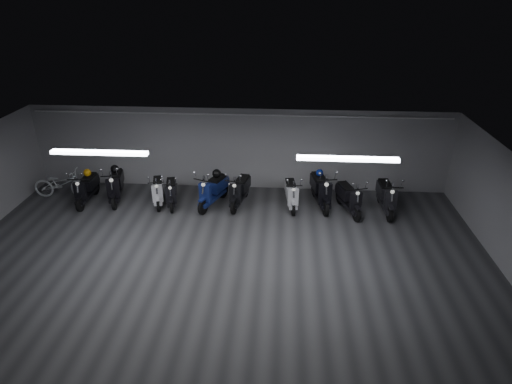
# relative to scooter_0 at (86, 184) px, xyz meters

# --- Properties ---
(floor) EXTENTS (14.00, 10.00, 0.01)m
(floor) POSITION_rel_scooter_0_xyz_m (4.81, -3.51, -0.67)
(floor) COLOR #363638
(floor) RESTS_ON ground
(ceiling) EXTENTS (14.00, 10.00, 0.01)m
(ceiling) POSITION_rel_scooter_0_xyz_m (4.81, -3.51, 2.14)
(ceiling) COLOR gray
(ceiling) RESTS_ON ground
(back_wall) EXTENTS (14.00, 0.01, 2.80)m
(back_wall) POSITION_rel_scooter_0_xyz_m (4.81, 1.50, 0.74)
(back_wall) COLOR gray
(back_wall) RESTS_ON ground
(fluor_strip_left) EXTENTS (2.40, 0.18, 0.08)m
(fluor_strip_left) POSITION_rel_scooter_0_xyz_m (1.81, -2.51, 2.08)
(fluor_strip_left) COLOR white
(fluor_strip_left) RESTS_ON ceiling
(fluor_strip_right) EXTENTS (2.40, 0.18, 0.08)m
(fluor_strip_right) POSITION_rel_scooter_0_xyz_m (7.81, -2.51, 2.08)
(fluor_strip_right) COLOR white
(fluor_strip_right) RESTS_ON ceiling
(conduit) EXTENTS (13.60, 0.05, 0.05)m
(conduit) POSITION_rel_scooter_0_xyz_m (4.81, 1.41, 1.96)
(conduit) COLOR white
(conduit) RESTS_ON back_wall
(scooter_0) EXTENTS (0.61, 1.78, 1.32)m
(scooter_0) POSITION_rel_scooter_0_xyz_m (0.00, 0.00, 0.00)
(scooter_0) COLOR black
(scooter_0) RESTS_ON floor
(scooter_1) EXTENTS (1.02, 1.99, 1.41)m
(scooter_1) POSITION_rel_scooter_0_xyz_m (0.89, 0.21, 0.05)
(scooter_1) COLOR black
(scooter_1) RESTS_ON floor
(scooter_2) EXTENTS (0.91, 1.71, 1.21)m
(scooter_2) POSITION_rel_scooter_0_xyz_m (2.31, 0.09, -0.06)
(scooter_2) COLOR silver
(scooter_2) RESTS_ON floor
(scooter_3) EXTENTS (0.86, 1.68, 1.19)m
(scooter_3) POSITION_rel_scooter_0_xyz_m (2.77, 0.02, -0.07)
(scooter_3) COLOR black
(scooter_3) RESTS_ON floor
(scooter_4) EXTENTS (1.28, 1.99, 1.41)m
(scooter_4) POSITION_rel_scooter_0_xyz_m (4.10, 0.07, 0.04)
(scooter_4) COLOR navy
(scooter_4) RESTS_ON floor
(scooter_5) EXTENTS (0.96, 1.89, 1.34)m
(scooter_5) POSITION_rel_scooter_0_xyz_m (4.94, 0.16, 0.01)
(scooter_5) COLOR black
(scooter_5) RESTS_ON floor
(scooter_6) EXTENTS (0.74, 1.71, 1.23)m
(scooter_6) POSITION_rel_scooter_0_xyz_m (6.58, 0.13, -0.05)
(scooter_6) COLOR silver
(scooter_6) RESTS_ON floor
(scooter_7) EXTENTS (1.02, 2.07, 1.48)m
(scooter_7) POSITION_rel_scooter_0_xyz_m (7.51, 0.28, 0.08)
(scooter_7) COLOR black
(scooter_7) RESTS_ON floor
(scooter_8) EXTENTS (1.11, 1.85, 1.31)m
(scooter_8) POSITION_rel_scooter_0_xyz_m (8.35, -0.10, -0.01)
(scooter_8) COLOR black
(scooter_8) RESTS_ON floor
(scooter_9) EXTENTS (0.68, 1.88, 1.39)m
(scooter_9) POSITION_rel_scooter_0_xyz_m (9.50, 0.01, 0.03)
(scooter_9) COLOR black
(scooter_9) RESTS_ON floor
(bicycle) EXTENTS (1.84, 0.75, 1.17)m
(bicycle) POSITION_rel_scooter_0_xyz_m (-1.00, 0.33, -0.08)
(bicycle) COLOR white
(bicycle) RESTS_ON floor
(helmet_0) EXTENTS (0.27, 0.27, 0.27)m
(helmet_0) POSITION_rel_scooter_0_xyz_m (0.83, 0.47, 0.35)
(helmet_0) COLOR black
(helmet_0) RESTS_ON scooter_1
(helmet_1) EXTENTS (0.23, 0.23, 0.23)m
(helmet_1) POSITION_rel_scooter_0_xyz_m (7.46, 0.55, 0.37)
(helmet_1) COLOR navy
(helmet_1) RESTS_ON scooter_7
(helmet_2) EXTENTS (0.25, 0.25, 0.25)m
(helmet_2) POSITION_rel_scooter_0_xyz_m (-0.00, 0.25, 0.28)
(helmet_2) COLOR orange
(helmet_2) RESTS_ON scooter_0
(helmet_3) EXTENTS (0.28, 0.28, 0.28)m
(helmet_3) POSITION_rel_scooter_0_xyz_m (4.20, 0.31, 0.35)
(helmet_3) COLOR black
(helmet_3) RESTS_ON scooter_4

